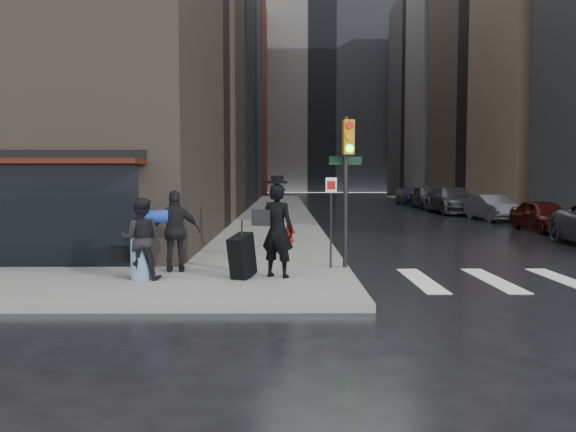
# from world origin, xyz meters

# --- Properties ---
(ground) EXTENTS (140.00, 140.00, 0.00)m
(ground) POSITION_xyz_m (0.00, 0.00, 0.00)
(ground) COLOR black
(ground) RESTS_ON ground
(sidewalk_left) EXTENTS (4.00, 50.00, 0.15)m
(sidewalk_left) POSITION_xyz_m (0.00, 27.00, 0.07)
(sidewalk_left) COLOR slate
(sidewalk_left) RESTS_ON ground
(sidewalk_right) EXTENTS (3.00, 50.00, 0.15)m
(sidewalk_right) POSITION_xyz_m (13.50, 27.00, 0.07)
(sidewalk_right) COLOR slate
(sidewalk_right) RESTS_ON ground
(bldg_left_mid) EXTENTS (22.00, 24.00, 34.00)m
(bldg_left_mid) POSITION_xyz_m (-13.00, 38.00, 17.00)
(bldg_left_mid) COLOR slate
(bldg_left_mid) RESTS_ON ground
(bldg_left_far) EXTENTS (22.00, 20.00, 26.00)m
(bldg_left_far) POSITION_xyz_m (-13.00, 62.00, 13.00)
(bldg_left_far) COLOR brown
(bldg_left_far) RESTS_ON ground
(bldg_right_far) EXTENTS (22.00, 20.00, 25.00)m
(bldg_right_far) POSITION_xyz_m (26.00, 58.00, 12.50)
(bldg_right_far) COLOR slate
(bldg_right_far) RESTS_ON ground
(bldg_distant) EXTENTS (40.00, 12.00, 32.00)m
(bldg_distant) POSITION_xyz_m (6.00, 78.00, 16.00)
(bldg_distant) COLOR slate
(bldg_distant) RESTS_ON ground
(man_overcoat) EXTENTS (1.48, 0.98, 2.21)m
(man_overcoat) POSITION_xyz_m (0.15, 0.57, 1.08)
(man_overcoat) COLOR black
(man_overcoat) RESTS_ON ground
(man_jeans) EXTENTS (1.24, 0.71, 1.71)m
(man_jeans) POSITION_xyz_m (-2.54, 0.33, 1.01)
(man_jeans) COLOR black
(man_jeans) RESTS_ON ground
(man_greycoat) EXTENTS (1.14, 0.62, 1.84)m
(man_greycoat) POSITION_xyz_m (-1.99, 1.30, 1.07)
(man_greycoat) COLOR black
(man_greycoat) RESTS_ON ground
(traffic_light) EXTENTS (0.87, 0.49, 3.55)m
(traffic_light) POSITION_xyz_m (1.89, 1.82, 2.44)
(traffic_light) COLOR black
(traffic_light) RESTS_ON ground
(fire_hydrant) EXTENTS (0.38, 0.29, 0.65)m
(fire_hydrant) POSITION_xyz_m (0.62, 6.88, 0.44)
(fire_hydrant) COLOR #930A09
(fire_hydrant) RESTS_ON ground
(parked_car_1) EXTENTS (1.63, 3.96, 1.34)m
(parked_car_1) POSITION_xyz_m (11.34, 12.11, 0.67)
(parked_car_1) COLOR #3A0F0B
(parked_car_1) RESTS_ON ground
(parked_car_2) EXTENTS (1.79, 4.22, 1.35)m
(parked_car_2) POSITION_xyz_m (11.33, 17.91, 0.68)
(parked_car_2) COLOR #535358
(parked_car_2) RESTS_ON ground
(parked_car_3) EXTENTS (2.43, 5.80, 1.67)m
(parked_car_3) POSITION_xyz_m (10.97, 23.71, 0.84)
(parked_car_3) COLOR #3C3C41
(parked_car_3) RESTS_ON ground
(parked_car_4) EXTENTS (2.01, 4.83, 1.64)m
(parked_car_4) POSITION_xyz_m (10.92, 29.51, 0.82)
(parked_car_4) COLOR #3D3D42
(parked_car_4) RESTS_ON ground
(parked_car_5) EXTENTS (1.49, 4.25, 1.40)m
(parked_car_5) POSITION_xyz_m (10.84, 35.31, 0.70)
(parked_car_5) COLOR black
(parked_car_5) RESTS_ON ground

